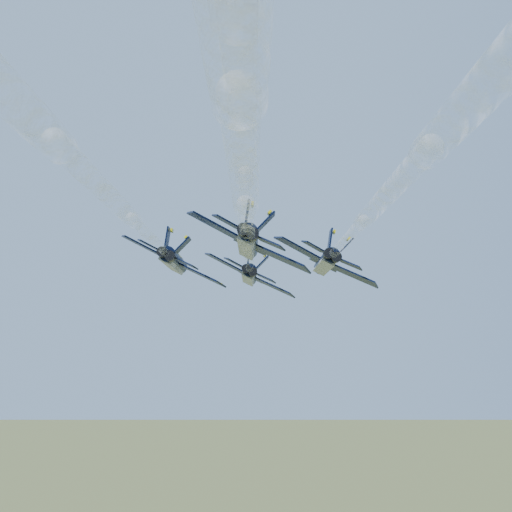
# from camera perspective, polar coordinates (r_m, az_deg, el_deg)

# --- Properties ---
(jet_lead) EXTENTS (13.31, 18.71, 6.49)m
(jet_lead) POSITION_cam_1_polar(r_m,az_deg,el_deg) (103.92, -0.48, -1.57)
(jet_lead) COLOR black
(jet_left) EXTENTS (13.31, 18.71, 6.49)m
(jet_left) POSITION_cam_1_polar(r_m,az_deg,el_deg) (90.10, -6.54, -0.45)
(jet_left) COLOR black
(jet_right) EXTENTS (13.31, 18.71, 6.49)m
(jet_right) POSITION_cam_1_polar(r_m,az_deg,el_deg) (90.91, 5.59, -0.53)
(jet_right) COLOR black
(jet_slot) EXTENTS (13.31, 18.71, 6.49)m
(jet_slot) POSITION_cam_1_polar(r_m,az_deg,el_deg) (75.78, -0.57, 1.03)
(jet_slot) COLOR black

